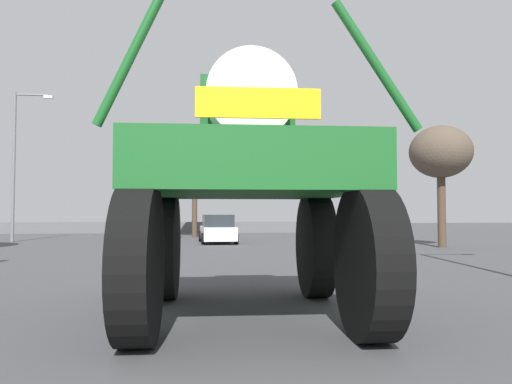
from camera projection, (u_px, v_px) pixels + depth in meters
The scene contains 9 objects.
ground_plane at pixel (189, 256), 18.78m from camera, with size 120.00×120.00×0.00m, color #424244.
oversize_sprayer at pixel (247, 186), 7.82m from camera, with size 4.03×5.38×4.37m.
sedan_ahead at pixel (218, 230), 26.89m from camera, with size 2.01×4.16×1.52m.
traffic_signal_near_right at pixel (348, 168), 13.91m from camera, with size 0.24×0.54×3.90m.
traffic_signal_far_left at pixel (174, 200), 31.15m from camera, with size 0.24×0.55×3.32m.
streetlight_far_left at pixel (17, 158), 28.14m from camera, with size 2.15×0.24×8.47m.
bare_tree_right at pixel (441, 153), 23.48m from camera, with size 2.89×2.89×5.71m.
bare_tree_far_center at pixel (195, 158), 33.52m from camera, with size 4.27×4.27×7.16m.
roadside_barrier at pixel (192, 227), 40.49m from camera, with size 32.97×0.24×0.90m, color #59595B.
Camera 1 is at (0.19, -1.03, 1.59)m, focal length 35.11 mm.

